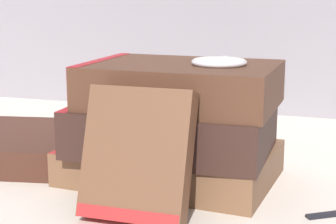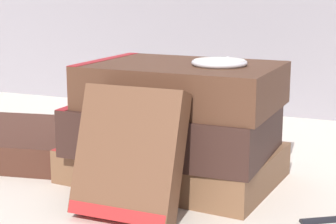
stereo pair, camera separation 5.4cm
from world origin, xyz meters
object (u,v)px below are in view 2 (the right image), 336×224
book_flat_middle (169,128)px  book_flat_top (177,84)px  pocket_watch (219,63)px  reading_glasses (164,146)px  book_side_left (14,141)px  book_leaning_front (129,159)px  book_flat_bottom (169,162)px

book_flat_middle → book_flat_top: bearing=13.8°
pocket_watch → reading_glasses: pocket_watch is taller
book_flat_top → book_side_left: 0.26m
book_flat_middle → book_leaning_front: bearing=-87.9°
book_flat_top → book_leaning_front: 0.12m
reading_glasses → book_flat_middle: bearing=-50.5°
book_flat_middle → book_leaning_front: book_leaning_front is taller
book_leaning_front → pocket_watch: bearing=65.1°
book_flat_top → book_flat_bottom: bearing=141.6°
book_side_left → reading_glasses: book_side_left is taller
book_flat_bottom → reading_glasses: (-0.06, 0.12, -0.02)m
book_leaning_front → reading_glasses: bearing=105.8°
book_side_left → pocket_watch: bearing=-14.6°
book_flat_top → book_side_left: book_flat_top is taller
book_flat_bottom → book_side_left: book_flat_bottom is taller
book_flat_bottom → book_flat_top: book_flat_top is taller
book_side_left → pocket_watch: (0.29, -0.02, 0.12)m
book_flat_top → reading_glasses: 0.18m
book_flat_middle → pocket_watch: 0.09m
book_side_left → reading_glasses: bearing=21.8°
book_flat_middle → pocket_watch: bearing=3.3°
book_side_left → pocket_watch: pocket_watch is taller
book_leaning_front → pocket_watch: pocket_watch is taller
book_side_left → book_leaning_front: bearing=-39.6°
book_leaning_front → pocket_watch: size_ratio=2.02×
book_side_left → book_flat_top: bearing=-15.7°
book_side_left → book_leaning_front: (0.24, -0.13, 0.04)m
book_flat_top → book_leaning_front: bearing=-91.1°
book_side_left → book_flat_middle: bearing=-16.4°
book_flat_middle → pocket_watch: (0.06, 0.00, 0.07)m
book_flat_top → pocket_watch: (0.05, 0.00, 0.03)m
book_side_left → reading_glasses: 0.20m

